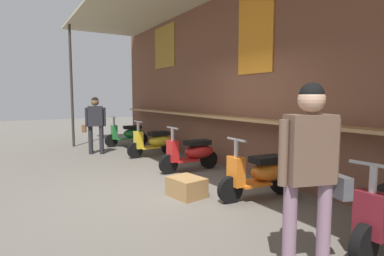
{
  "coord_description": "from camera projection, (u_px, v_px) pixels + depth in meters",
  "views": [
    {
      "loc": [
        4.65,
        -2.32,
        1.58
      ],
      "look_at": [
        -1.42,
        1.29,
        0.88
      ],
      "focal_mm": 29.27,
      "sensor_mm": 36.0,
      "label": 1
    }
  ],
  "objects": [
    {
      "name": "scooter_red",
      "position": [
        193.0,
        153.0,
        6.72
      ],
      "size": [
        0.46,
        1.4,
        0.97
      ],
      "rotation": [
        0.0,
        0.0,
        -1.57
      ],
      "color": "red",
      "rests_on": "ground_plane"
    },
    {
      "name": "merchandise_crate",
      "position": [
        187.0,
        187.0,
        4.98
      ],
      "size": [
        0.62,
        0.52,
        0.31
      ],
      "primitive_type": "cube",
      "rotation": [
        0.0,
        0.0,
        0.15
      ],
      "color": "olive",
      "rests_on": "ground_plane"
    },
    {
      "name": "shopper_with_handbag",
      "position": [
        95.0,
        120.0,
        8.62
      ],
      "size": [
        0.36,
        0.65,
        1.58
      ],
      "rotation": [
        0.0,
        0.0,
        -0.3
      ],
      "color": "#232328",
      "rests_on": "ground_plane"
    },
    {
      "name": "market_stall_facade",
      "position": [
        254.0,
        65.0,
        6.03
      ],
      "size": [
        13.93,
        2.75,
        3.93
      ],
      "color": "brown",
      "rests_on": "ground_plane"
    },
    {
      "name": "scooter_orange",
      "position": [
        261.0,
        173.0,
        4.92
      ],
      "size": [
        0.5,
        1.4,
        0.97
      ],
      "rotation": [
        0.0,
        0.0,
        -1.65
      ],
      "color": "orange",
      "rests_on": "ground_plane"
    },
    {
      "name": "shopper_browsing",
      "position": [
        311.0,
        160.0,
        2.69
      ],
      "size": [
        0.37,
        0.68,
        1.7
      ],
      "rotation": [
        0.0,
        0.0,
        2.84
      ],
      "color": "gray",
      "rests_on": "ground_plane"
    },
    {
      "name": "scooter_yellow",
      "position": [
        155.0,
        142.0,
        8.4
      ],
      "size": [
        0.47,
        1.4,
        0.97
      ],
      "rotation": [
        0.0,
        0.0,
        -1.52
      ],
      "color": "gold",
      "rests_on": "ground_plane"
    },
    {
      "name": "ground_plane",
      "position": [
        170.0,
        190.0,
        5.31
      ],
      "size": [
        39.0,
        39.0,
        0.0
      ],
      "primitive_type": "plane",
      "color": "#605B54"
    },
    {
      "name": "scooter_green",
      "position": [
        129.0,
        134.0,
        10.17
      ],
      "size": [
        0.48,
        1.4,
        0.97
      ],
      "rotation": [
        0.0,
        0.0,
        -1.63
      ],
      "color": "#237533",
      "rests_on": "ground_plane"
    }
  ]
}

